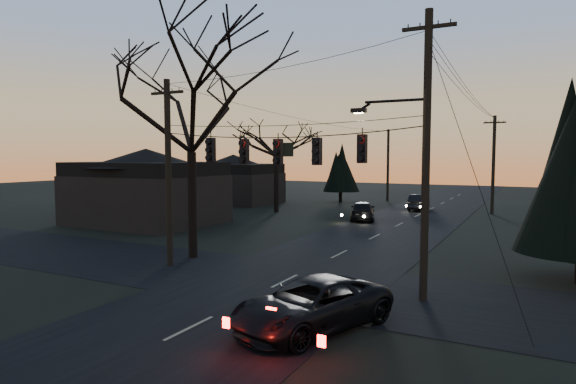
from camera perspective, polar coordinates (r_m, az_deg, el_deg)
The scene contains 15 objects.
main_road at distance 28.78m, azimuth 9.03°, elevation -5.86°, with size 8.00×120.00×0.02m, color black.
cross_road at distance 19.77m, azimuth -0.37°, elevation -10.52°, with size 60.00×7.00×0.02m, color black.
utility_pole_right at distance 17.96m, azimuth 15.70°, elevation -12.25°, with size 5.00×0.30×10.00m, color black, non-canonical shape.
utility_pole_left at distance 23.11m, azimuth -13.79°, elevation -8.48°, with size 1.80×0.30×8.50m, color black, non-canonical shape.
utility_pole_far_r at distance 45.30m, azimuth 23.01°, elevation -2.45°, with size 1.80×0.30×8.50m, color black, non-canonical shape.
utility_pole_far_l at distance 55.19m, azimuth 11.70°, elevation -1.03°, with size 0.30×0.30×8.00m, color black, non-canonical shape.
span_signal_assembly at distance 19.22m, azimuth -1.02°, elevation 4.93°, with size 11.50×0.44×1.55m.
bare_tree_left at distance 24.31m, azimuth -11.44°, elevation 9.61°, with size 11.18×11.18×10.50m.
bare_tree_dist at distance 43.04m, azimuth -1.41°, elevation 6.94°, with size 6.34×6.34×10.07m.
evergreen_dist at distance 52.56m, azimuth 6.26°, elevation 2.88°, with size 3.31×3.31×6.35m.
house_left_near at distance 37.43m, azimuth -16.43°, elevation 0.67°, with size 10.00×8.00×5.60m.
house_left_far at distance 51.79m, azimuth -6.49°, elevation 1.57°, with size 9.00×7.00×5.20m.
suv_near at distance 14.44m, azimuth 2.83°, elevation -13.23°, with size 2.39×5.18×1.44m, color black.
sedan_oncoming_a at distance 38.21m, azimuth 8.82°, elevation -2.19°, with size 1.82×4.53×1.54m, color black.
sedan_oncoming_b at distance 46.34m, azimuth 15.27°, elevation -1.19°, with size 1.55×4.46×1.47m, color black.
Camera 1 is at (8.94, -6.88, 5.08)m, focal length 30.00 mm.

